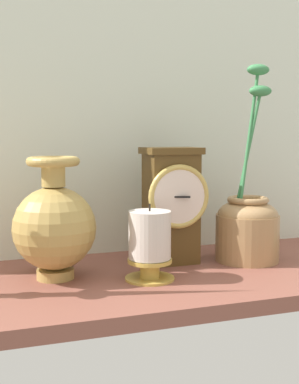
% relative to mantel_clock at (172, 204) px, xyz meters
% --- Properties ---
extents(ground_plane, '(1.00, 0.36, 0.02)m').
position_rel_mantel_clock_xyz_m(ground_plane, '(-0.07, -0.06, -0.12)').
color(ground_plane, brown).
extents(back_wall, '(1.20, 0.02, 0.65)m').
position_rel_mantel_clock_xyz_m(back_wall, '(-0.07, 0.12, 0.22)').
color(back_wall, silver).
rests_on(back_wall, ground_plane).
extents(mantel_clock, '(0.11, 0.09, 0.21)m').
position_rel_mantel_clock_xyz_m(mantel_clock, '(0.00, 0.00, 0.00)').
color(mantel_clock, '#543A18').
rests_on(mantel_clock, ground_plane).
extents(brass_vase_bulbous, '(0.14, 0.14, 0.20)m').
position_rel_mantel_clock_xyz_m(brass_vase_bulbous, '(-0.22, -0.04, -0.02)').
color(brass_vase_bulbous, tan).
rests_on(brass_vase_bulbous, ground_plane).
extents(brass_vase_jar, '(0.12, 0.12, 0.36)m').
position_rel_mantel_clock_xyz_m(brass_vase_jar, '(0.14, -0.03, -0.04)').
color(brass_vase_jar, '#AA8052').
rests_on(brass_vase_jar, ground_plane).
extents(pillar_candle_front, '(0.08, 0.08, 0.12)m').
position_rel_mantel_clock_xyz_m(pillar_candle_front, '(-0.08, -0.09, -0.05)').
color(pillar_candle_front, gold).
rests_on(pillar_candle_front, ground_plane).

